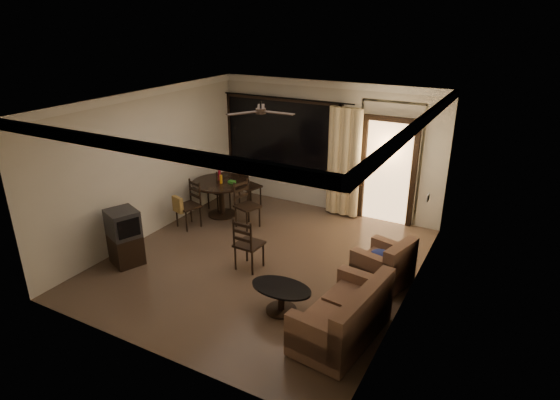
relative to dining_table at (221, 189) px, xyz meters
The scene contains 12 objects.
ground 2.31m from the dining_table, 36.33° to the right, with size 5.50×5.50×0.00m, color #7F6651.
room_shell 2.73m from the dining_table, 10.59° to the left, with size 5.50×6.70×5.50m.
dining_table is the anchor object (origin of this frame).
dining_chair_west 0.46m from the dining_table, 134.10° to the left, with size 0.52×0.52×0.95m.
dining_chair_east 0.89m from the dining_table, 17.07° to the right, with size 0.52×0.52×0.95m.
dining_chair_south 0.91m from the dining_table, 107.03° to the right, with size 0.52×0.56×0.95m.
dining_chair_north 0.85m from the dining_table, 73.11° to the left, with size 0.52×0.52×0.95m.
tv_cabinet 2.53m from the dining_table, 95.61° to the right, with size 0.65×0.63×0.99m.
sofa 4.66m from the dining_table, 34.44° to the right, with size 0.98×1.60×0.81m.
armchair 4.04m from the dining_table, 14.89° to the right, with size 0.94×0.94×0.77m.
coffee_table 3.75m from the dining_table, 41.62° to the right, with size 0.93×0.56×0.41m.
side_chair 2.41m from the dining_table, 43.85° to the right, with size 0.44×0.44×0.95m.
Camera 1 is at (3.73, -6.24, 4.07)m, focal length 30.00 mm.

